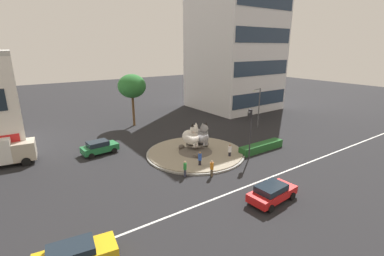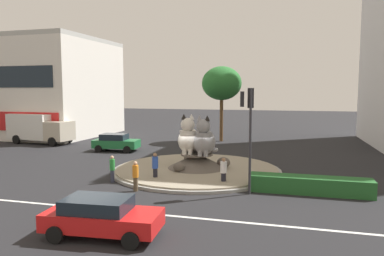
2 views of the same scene
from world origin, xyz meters
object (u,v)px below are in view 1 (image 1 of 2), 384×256
Objects in this scene: pedestrian_green_shirt at (185,168)px; cat_statue_white at (191,136)px; traffic_light_mast at (250,124)px; pedestrian_orange_shirt at (212,168)px; pedestrian_blue_shirt at (200,159)px; pedestrian_white_shirt at (230,151)px; hatchback_near_shophouse at (272,192)px; broadleaf_tree_behind_island at (132,86)px; streetlight_arm at (258,105)px; cat_statue_grey at (201,136)px; office_tower at (235,36)px; parked_car_right at (99,147)px; sedan_on_far_lane at (75,256)px.

cat_statue_white is at bearing 87.23° from pedestrian_green_shirt.
pedestrian_orange_shirt is (-6.02, -1.12, -3.23)m from traffic_light_mast.
pedestrian_green_shirt is (-2.41, -0.90, -0.06)m from pedestrian_blue_shirt.
traffic_light_mast is at bearing 35.29° from pedestrian_green_shirt.
pedestrian_white_shirt is 0.37× the size of hatchback_near_shophouse.
streetlight_arm is (15.24, -11.91, -2.64)m from broadleaf_tree_behind_island.
pedestrian_blue_shirt is (-2.36, -3.01, -1.31)m from cat_statue_grey.
office_tower reaches higher than streetlight_arm.
cat_statue_white is 6.72m from traffic_light_mast.
hatchback_near_shophouse is (3.47, -7.61, -0.08)m from pedestrian_green_shirt.
cat_statue_white is at bearing -0.61° from streetlight_arm.
pedestrian_green_shirt reaches higher than parked_car_right.
pedestrian_green_shirt is at bearing 63.75° from pedestrian_blue_shirt.
pedestrian_orange_shirt is at bearing 3.68° from pedestrian_green_shirt.
pedestrian_orange_shirt is at bearing 126.75° from pedestrian_blue_shirt.
cat_statue_white is at bearing -87.64° from broadleaf_tree_behind_island.
pedestrian_white_shirt is (4.46, 2.41, -0.02)m from pedestrian_orange_shirt.
pedestrian_green_shirt is (-8.17, 0.31, -3.24)m from traffic_light_mast.
pedestrian_green_shirt is (-2.14, 1.43, -0.01)m from pedestrian_orange_shirt.
traffic_light_mast is at bearing -81.76° from pedestrian_orange_shirt.
pedestrian_blue_shirt is 0.42× the size of parked_car_right.
cat_statue_white is 15.86m from broadleaf_tree_behind_island.
cat_statue_grey is 0.60× the size of hatchback_near_shophouse.
parked_car_right is at bearing 28.75° from pedestrian_orange_shirt.
parked_car_right is (-7.25, 12.02, -0.06)m from pedestrian_orange_shirt.
office_tower is at bearing 120.60° from cat_statue_white.
pedestrian_orange_shirt is (-0.83, -21.03, -5.36)m from broadleaf_tree_behind_island.
traffic_light_mast reaches higher than pedestrian_white_shirt.
office_tower is 16.97× the size of pedestrian_white_shirt.
office_tower is 6.64× the size of parked_car_right.
traffic_light_mast is at bearing 23.56° from sedan_on_far_lane.
hatchback_near_shophouse is at bearing 32.24° from streetlight_arm.
pedestrian_blue_shirt is (-0.56, -18.69, -5.32)m from broadleaf_tree_behind_island.
office_tower is at bearing -131.71° from streetlight_arm.
pedestrian_orange_shirt reaches higher than hatchback_near_shophouse.
broadleaf_tree_behind_island is at bearing -48.54° from pedestrian_blue_shirt.
traffic_light_mast reaches higher than cat_statue_white.
pedestrian_white_shirt is at bearing -135.73° from pedestrian_blue_shirt.
cat_statue_grey is at bearing -141.02° from office_tower.
traffic_light_mast is 3.22× the size of pedestrian_blue_shirt.
traffic_light_mast is at bearing -75.38° from broadleaf_tree_behind_island.
pedestrian_blue_shirt is (-5.76, 1.21, -3.19)m from traffic_light_mast.
pedestrian_white_shirt is 9.15m from hatchback_near_shophouse.
streetlight_arm is 18.67m from pedestrian_orange_shirt.
traffic_light_mast is 6.93m from pedestrian_orange_shirt.
cat_statue_grey is 4.04m from pedestrian_blue_shirt.
cat_statue_grey is 1.65× the size of pedestrian_white_shirt.
broadleaf_tree_behind_island reaches higher than pedestrian_blue_shirt.
streetlight_arm reaches higher than hatchback_near_shophouse.
pedestrian_green_shirt is (-4.76, -3.91, -1.36)m from cat_statue_grey.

